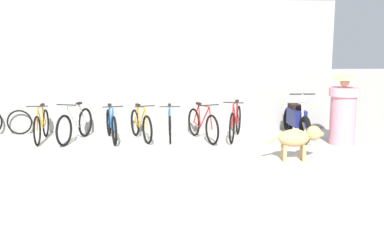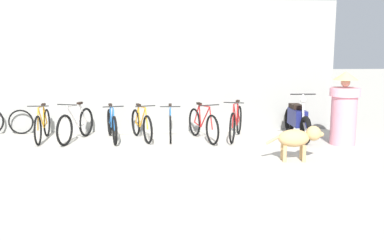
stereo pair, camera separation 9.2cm
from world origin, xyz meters
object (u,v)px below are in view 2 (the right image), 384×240
object	(u,v)px
bicycle_0	(43,125)
bicycle_1	(76,125)
bicycle_2	(112,125)
motorcycle	(297,120)
stray_dog	(299,138)
spare_tire_right	(21,122)
bicycle_4	(170,124)
person_in_robes	(344,108)
bicycle_6	(236,123)
bicycle_3	(141,125)
bicycle_5	(203,125)

from	to	relation	value
bicycle_0	bicycle_1	distance (m)	0.78
bicycle_1	bicycle_2	xyz separation A→B (m)	(0.81, 0.04, -0.02)
bicycle_2	motorcycle	size ratio (longest dim) A/B	0.87
bicycle_0	stray_dog	xyz separation A→B (m)	(5.33, -2.17, 0.09)
stray_dog	spare_tire_right	bearing A→B (deg)	156.00
bicycle_4	stray_dog	size ratio (longest dim) A/B	1.48
person_in_robes	bicycle_6	bearing A→B (deg)	-13.92
spare_tire_right	bicycle_6	bearing A→B (deg)	-9.59
bicycle_1	bicycle_3	size ratio (longest dim) A/B	1.09
bicycle_2	bicycle_3	size ratio (longest dim) A/B	1.12
bicycle_3	bicycle_6	bearing A→B (deg)	69.54
bicycle_1	bicycle_0	bearing A→B (deg)	-78.93
stray_dog	person_in_robes	xyz separation A→B (m)	(1.41, 1.33, 0.36)
bicycle_3	stray_dog	xyz separation A→B (m)	(3.07, -2.14, 0.10)
bicycle_1	motorcycle	distance (m)	5.17
bicycle_5	bicycle_6	bearing A→B (deg)	80.76
bicycle_2	stray_dog	xyz separation A→B (m)	(3.75, -2.13, 0.10)
bicycle_5	stray_dog	distance (m)	2.57
bicycle_3	person_in_robes	world-z (taller)	person_in_robes
bicycle_4	bicycle_5	bearing A→B (deg)	75.10
bicycle_2	bicycle_6	world-z (taller)	bicycle_6
bicycle_1	stray_dog	bearing A→B (deg)	82.32
bicycle_4	bicycle_6	distance (m)	1.54
bicycle_0	motorcycle	xyz separation A→B (m)	(5.94, -0.09, 0.08)
bicycle_3	spare_tire_right	xyz separation A→B (m)	(-3.00, 0.83, -0.04)
bicycle_3	bicycle_6	xyz separation A→B (m)	(2.21, -0.05, 0.03)
bicycle_5	spare_tire_right	distance (m)	4.53
bicycle_4	stray_dog	xyz separation A→B (m)	(2.40, -2.19, 0.10)
bicycle_0	motorcycle	world-z (taller)	motorcycle
bicycle_4	stray_dog	bearing A→B (deg)	48.52
bicycle_6	spare_tire_right	size ratio (longest dim) A/B	2.82
motorcycle	bicycle_6	bearing A→B (deg)	-89.61
bicycle_3	bicycle_1	bearing A→B (deg)	-107.22
stray_dog	spare_tire_right	size ratio (longest dim) A/B	1.82
bicycle_2	bicycle_5	xyz separation A→B (m)	(2.10, -0.16, 0.01)
bicycle_6	person_in_robes	distance (m)	2.43
bicycle_1	stray_dog	distance (m)	5.02
bicycle_6	person_in_robes	size ratio (longest dim) A/B	1.07
bicycle_4	motorcycle	bearing A→B (deg)	88.94
bicycle_5	motorcycle	size ratio (longest dim) A/B	0.84
stray_dog	bicycle_3	bearing A→B (deg)	147.17
bicycle_1	bicycle_3	xyz separation A→B (m)	(1.49, 0.05, -0.02)
bicycle_0	person_in_robes	bearing A→B (deg)	80.10
person_in_robes	bicycle_2	bearing A→B (deg)	-4.16
bicycle_1	bicycle_4	xyz separation A→B (m)	(2.17, 0.09, -0.02)
bicycle_3	bicycle_0	bearing A→B (deg)	-109.89
motorcycle	person_in_robes	bearing A→B (deg)	47.71
bicycle_2	spare_tire_right	xyz separation A→B (m)	(-2.32, 0.84, -0.04)
person_in_robes	bicycle_0	bearing A→B (deg)	-2.48
bicycle_6	bicycle_1	bearing A→B (deg)	-72.21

